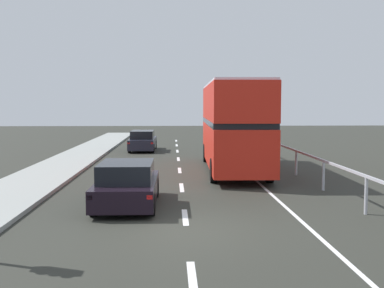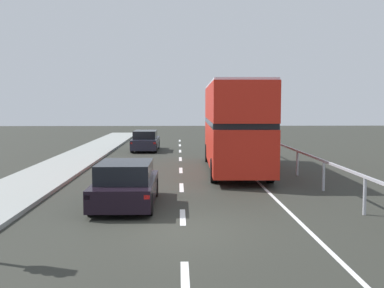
# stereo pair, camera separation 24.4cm
# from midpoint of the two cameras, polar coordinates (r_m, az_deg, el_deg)

# --- Properties ---
(ground_plane) EXTENTS (75.67, 120.00, 0.10)m
(ground_plane) POSITION_cam_midpoint_polar(r_m,az_deg,el_deg) (12.20, -1.26, -10.53)
(ground_plane) COLOR #2B2C26
(lane_paint_markings) EXTENTS (3.31, 46.00, 0.01)m
(lane_paint_markings) POSITION_cam_midpoint_polar(r_m,az_deg,el_deg) (20.92, 3.83, -3.95)
(lane_paint_markings) COLOR silver
(lane_paint_markings) RESTS_ON ground
(bridge_side_railing) EXTENTS (0.10, 42.00, 1.15)m
(bridge_side_railing) POSITION_cam_midpoint_polar(r_m,az_deg,el_deg) (21.60, 12.32, -1.28)
(bridge_side_railing) COLOR #B0AFB8
(bridge_side_railing) RESTS_ON ground
(double_decker_bus_red) EXTENTS (2.80, 10.11, 4.21)m
(double_decker_bus_red) POSITION_cam_midpoint_polar(r_m,az_deg,el_deg) (22.49, 4.75, 2.42)
(double_decker_bus_red) COLOR red
(double_decker_bus_red) RESTS_ON ground
(hatchback_car_near) EXTENTS (1.89, 4.22, 1.40)m
(hatchback_car_near) POSITION_cam_midpoint_polar(r_m,az_deg,el_deg) (14.90, -8.38, -4.94)
(hatchback_car_near) COLOR black
(hatchback_car_near) RESTS_ON ground
(sedan_car_ahead) EXTENTS (1.81, 4.50, 1.41)m
(sedan_car_ahead) POSITION_cam_midpoint_polar(r_m,az_deg,el_deg) (32.72, -6.24, 0.37)
(sedan_car_ahead) COLOR #1F212F
(sedan_car_ahead) RESTS_ON ground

